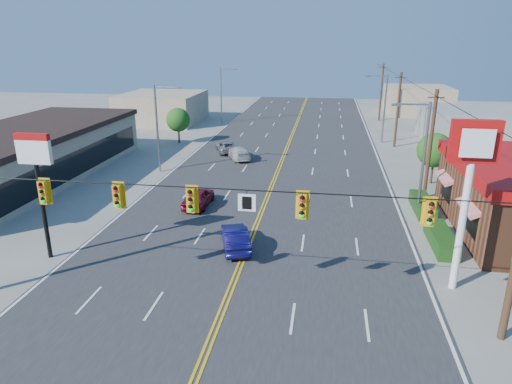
# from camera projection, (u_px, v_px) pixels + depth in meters

# --- Properties ---
(ground) EXTENTS (160.00, 160.00, 0.00)m
(ground) POSITION_uv_depth(u_px,v_px,m) (222.00, 313.00, 20.88)
(ground) COLOR gray
(ground) RESTS_ON ground
(road) EXTENTS (20.00, 120.00, 0.06)m
(road) POSITION_uv_depth(u_px,v_px,m) (273.00, 183.00, 39.59)
(road) COLOR #2D2D30
(road) RESTS_ON ground
(signal_span) EXTENTS (24.32, 0.34, 9.00)m
(signal_span) POSITION_uv_depth(u_px,v_px,m) (216.00, 213.00, 19.34)
(signal_span) COLOR #47301E
(signal_span) RESTS_ON ground
(kfc_pylon) EXTENTS (2.20, 0.36, 8.50)m
(kfc_pylon) POSITION_uv_depth(u_px,v_px,m) (470.00, 173.00, 21.09)
(kfc_pylon) COLOR white
(kfc_pylon) RESTS_ON ground
(strip_mall) EXTENTS (10.40, 26.40, 4.40)m
(strip_mall) POSITION_uv_depth(u_px,v_px,m) (23.00, 154.00, 40.21)
(strip_mall) COLOR tan
(strip_mall) RESTS_ON ground
(pizza_hut_sign) EXTENTS (1.90, 0.30, 6.85)m
(pizza_hut_sign) POSITION_uv_depth(u_px,v_px,m) (37.00, 170.00, 24.57)
(pizza_hut_sign) COLOR black
(pizza_hut_sign) RESTS_ON ground
(streetlight_se) EXTENTS (2.55, 0.25, 8.00)m
(streetlight_se) POSITION_uv_depth(u_px,v_px,m) (421.00, 153.00, 30.97)
(streetlight_se) COLOR gray
(streetlight_se) RESTS_ON ground
(streetlight_ne) EXTENTS (2.55, 0.25, 8.00)m
(streetlight_ne) POSITION_uv_depth(u_px,v_px,m) (383.00, 105.00, 53.44)
(streetlight_ne) COLOR gray
(streetlight_ne) RESTS_ON ground
(streetlight_sw) EXTENTS (2.55, 0.25, 8.00)m
(streetlight_sw) POSITION_uv_depth(u_px,v_px,m) (159.00, 124.00, 41.60)
(streetlight_sw) COLOR gray
(streetlight_sw) RESTS_ON ground
(streetlight_nw) EXTENTS (2.55, 0.25, 8.00)m
(streetlight_nw) POSITION_uv_depth(u_px,v_px,m) (222.00, 92.00, 65.94)
(streetlight_nw) COLOR gray
(streetlight_nw) RESTS_ON ground
(utility_pole_near) EXTENTS (0.28, 0.28, 8.40)m
(utility_pole_near) POSITION_uv_depth(u_px,v_px,m) (430.00, 146.00, 34.61)
(utility_pole_near) COLOR #47301E
(utility_pole_near) RESTS_ON ground
(utility_pole_mid) EXTENTS (0.28, 0.28, 8.40)m
(utility_pole_mid) POSITION_uv_depth(u_px,v_px,m) (398.00, 110.00, 51.46)
(utility_pole_mid) COLOR #47301E
(utility_pole_mid) RESTS_ON ground
(utility_pole_far) EXTENTS (0.28, 0.28, 8.40)m
(utility_pole_far) POSITION_uv_depth(u_px,v_px,m) (381.00, 93.00, 68.31)
(utility_pole_far) COLOR #47301E
(utility_pole_far) RESTS_ON ground
(tree_kfc_rear) EXTENTS (2.94, 2.94, 4.41)m
(tree_kfc_rear) POSITION_uv_depth(u_px,v_px,m) (435.00, 150.00, 38.57)
(tree_kfc_rear) COLOR #47301E
(tree_kfc_rear) RESTS_ON ground
(tree_west) EXTENTS (2.80, 2.80, 4.20)m
(tree_west) POSITION_uv_depth(u_px,v_px,m) (178.00, 120.00, 53.70)
(tree_west) COLOR #47301E
(tree_west) RESTS_ON ground
(bld_east_mid) EXTENTS (12.00, 10.00, 4.00)m
(bld_east_mid) POSITION_uv_depth(u_px,v_px,m) (476.00, 126.00, 54.48)
(bld_east_mid) COLOR gray
(bld_east_mid) RESTS_ON ground
(bld_west_far) EXTENTS (11.00, 12.00, 4.20)m
(bld_west_far) POSITION_uv_depth(u_px,v_px,m) (163.00, 108.00, 68.05)
(bld_west_far) COLOR tan
(bld_west_far) RESTS_ON ground
(bld_east_far) EXTENTS (10.00, 10.00, 4.40)m
(bld_east_far) POSITION_uv_depth(u_px,v_px,m) (417.00, 100.00, 75.45)
(bld_east_far) COLOR tan
(bld_east_far) RESTS_ON ground
(car_magenta) EXTENTS (1.74, 4.14, 1.40)m
(car_magenta) POSITION_uv_depth(u_px,v_px,m) (198.00, 198.00, 33.79)
(car_magenta) COLOR maroon
(car_magenta) RESTS_ON ground
(car_blue) EXTENTS (2.59, 4.32, 1.35)m
(car_blue) POSITION_uv_depth(u_px,v_px,m) (235.00, 239.00, 27.01)
(car_blue) COLOR #100D4D
(car_blue) RESTS_ON ground
(car_white) EXTENTS (3.48, 4.84, 1.30)m
(car_white) POSITION_uv_depth(u_px,v_px,m) (239.00, 153.00, 47.15)
(car_white) COLOR #B8B8B8
(car_white) RESTS_ON ground
(car_silver) EXTENTS (3.50, 4.82, 1.22)m
(car_silver) POSITION_uv_depth(u_px,v_px,m) (227.00, 147.00, 49.93)
(car_silver) COLOR #A8A8AD
(car_silver) RESTS_ON ground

